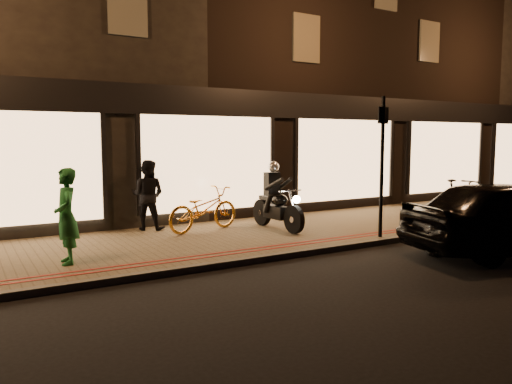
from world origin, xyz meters
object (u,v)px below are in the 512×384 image
person_green (66,216)px  parked_car (511,216)px  bicycle_gold (203,209)px  motorcycle (276,203)px  sign_post (382,159)px

person_green → parked_car: person_green is taller
bicycle_gold → parked_car: parked_car is taller
parked_car → motorcycle: bearing=47.9°
bicycle_gold → person_green: (-3.26, -1.58, 0.31)m
motorcycle → sign_post: 2.62m
bicycle_gold → person_green: bearing=102.1°
motorcycle → person_green: 4.93m
motorcycle → person_green: size_ratio=1.20×
motorcycle → sign_post: size_ratio=0.65×
person_green → parked_car: size_ratio=0.38×
bicycle_gold → sign_post: bearing=-144.8°
bicycle_gold → parked_car: 6.40m
sign_post → parked_car: sign_post is taller
sign_post → motorcycle: bearing=125.9°
sign_post → person_green: sign_post is taller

